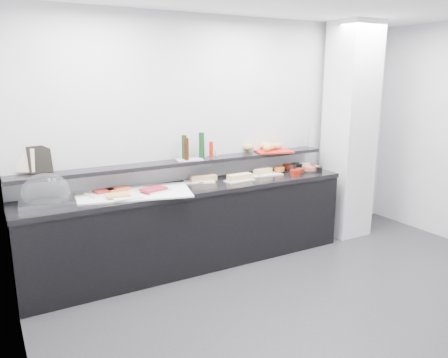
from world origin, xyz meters
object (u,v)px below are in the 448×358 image
framed_print (40,159)px  sandwich_plate_mid (239,180)px  cloche_base (47,202)px  bread_tray (273,151)px  carafe (311,136)px  condiment_tray (189,160)px

framed_print → sandwich_plate_mid: bearing=-16.0°
cloche_base → bread_tray: 2.62m
sandwich_plate_mid → framed_print: size_ratio=1.28×
cloche_base → framed_print: size_ratio=1.87×
sandwich_plate_mid → bread_tray: size_ratio=0.78×
framed_print → bread_tray: 2.61m
carafe → condiment_tray: bearing=179.7°
cloche_base → condiment_tray: 1.52m
cloche_base → carafe: (3.20, 0.12, 0.38)m
condiment_tray → bread_tray: (1.10, -0.03, 0.00)m
framed_print → condiment_tray: (1.50, -0.11, -0.12)m
carafe → bread_tray: bearing=-178.3°
condiment_tray → bread_tray: 1.10m
sandwich_plate_mid → bread_tray: bearing=15.4°
cloche_base → framed_print: (-0.00, 0.24, 0.36)m
bread_tray → carafe: carafe is taller
cloche_base → carafe: 3.22m
cloche_base → sandwich_plate_mid: (2.01, -0.09, -0.01)m
sandwich_plate_mid → framed_print: bearing=167.5°
cloche_base → bread_tray: bread_tray is taller
cloche_base → carafe: carafe is taller
sandwich_plate_mid → carafe: size_ratio=1.11×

